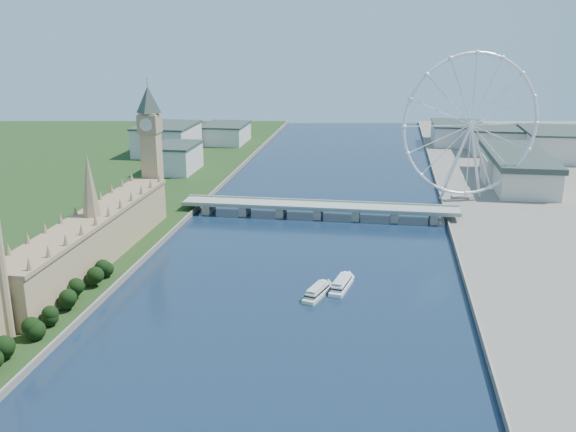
# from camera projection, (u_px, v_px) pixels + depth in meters

# --- Properties ---
(tree_row) EXTENTS (9.06, 185.06, 19.84)m
(tree_row) POSITION_uv_depth(u_px,v_px,m) (21.00, 337.00, 297.14)
(tree_row) COLOR black
(tree_row) RESTS_ON ground
(parliament_range) EXTENTS (24.00, 200.00, 70.00)m
(parliament_range) POSITION_uv_depth(u_px,v_px,m) (94.00, 238.00, 402.51)
(parliament_range) COLOR tan
(parliament_range) RESTS_ON ground
(big_ben) EXTENTS (20.02, 20.02, 110.00)m
(big_ben) POSITION_uv_depth(u_px,v_px,m) (150.00, 134.00, 491.05)
(big_ben) COLOR tan
(big_ben) RESTS_ON ground
(westminster_bridge) EXTENTS (220.00, 22.00, 9.50)m
(westminster_bridge) POSITION_uv_depth(u_px,v_px,m) (318.00, 209.00, 510.56)
(westminster_bridge) COLOR gray
(westminster_bridge) RESTS_ON ground
(london_eye) EXTENTS (113.60, 39.12, 124.30)m
(london_eye) POSITION_uv_depth(u_px,v_px,m) (471.00, 125.00, 527.98)
(london_eye) COLOR silver
(london_eye) RESTS_ON ground
(county_hall) EXTENTS (54.00, 144.00, 35.00)m
(county_hall) POSITION_uv_depth(u_px,v_px,m) (515.00, 186.00, 610.32)
(county_hall) COLOR beige
(county_hall) RESTS_ON ground
(city_skyline) EXTENTS (505.00, 280.00, 32.00)m
(city_skyline) POSITION_uv_depth(u_px,v_px,m) (375.00, 141.00, 748.29)
(city_skyline) COLOR beige
(city_skyline) RESTS_ON ground
(tour_boat_near) EXTENTS (16.20, 30.68, 6.58)m
(tour_boat_near) POSITION_uv_depth(u_px,v_px,m) (317.00, 296.00, 362.14)
(tour_boat_near) COLOR beige
(tour_boat_near) RESTS_ON ground
(tour_boat_far) EXTENTS (13.98, 32.37, 6.96)m
(tour_boat_far) POSITION_uv_depth(u_px,v_px,m) (341.00, 289.00, 372.39)
(tour_boat_far) COLOR silver
(tour_boat_far) RESTS_ON ground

